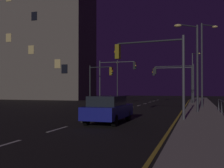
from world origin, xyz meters
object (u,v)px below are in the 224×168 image
object	(u,v)px
traffic_light_far_center	(175,75)
street_lamp_corner	(117,76)
street_lamp_far_end	(194,72)
street_lamp_mid_block	(194,59)
building_distant	(43,23)
car	(108,109)
traffic_light_far_right	(151,61)
traffic_light_near_right	(173,76)
traffic_light_mid_right	(115,73)
street_lamp_median	(204,58)
traffic_light_far_left	(100,77)

from	to	relation	value
traffic_light_far_center	street_lamp_corner	xyz separation A→B (m)	(-10.41, 8.67, 0.44)
street_lamp_far_end	street_lamp_mid_block	world-z (taller)	street_lamp_far_end
traffic_light_far_center	building_distant	world-z (taller)	building_distant
street_lamp_corner	traffic_light_far_center	bearing A→B (deg)	-39.79
car	traffic_light_far_right	bearing A→B (deg)	43.69
traffic_light_far_center	street_lamp_far_end	world-z (taller)	street_lamp_far_end
traffic_light_near_right	car	bearing A→B (deg)	-94.83
traffic_light_mid_right	street_lamp_mid_block	distance (m)	15.45
traffic_light_far_right	street_lamp_median	distance (m)	11.71
traffic_light_near_right	street_lamp_far_end	size ratio (longest dim) A/B	0.68
traffic_light_far_center	traffic_light_mid_right	bearing A→B (deg)	-156.93
traffic_light_near_right	street_lamp_mid_block	distance (m)	15.11
car	street_lamp_median	distance (m)	14.89
traffic_light_mid_right	traffic_light_far_left	size ratio (longest dim) A/B	1.18
traffic_light_near_right	street_lamp_far_end	bearing A→B (deg)	75.95
traffic_light_mid_right	traffic_light_near_right	size ratio (longest dim) A/B	1.08
street_lamp_far_end	building_distant	size ratio (longest dim) A/B	0.27
traffic_light_far_right	building_distant	distance (m)	39.90
building_distant	traffic_light_far_left	bearing A→B (deg)	-41.45
street_lamp_far_end	street_lamp_corner	bearing A→B (deg)	-174.31
street_lamp_mid_block	building_distant	distance (m)	37.78
traffic_light_far_center	traffic_light_far_left	bearing A→B (deg)	-143.58
street_lamp_far_end	building_distant	world-z (taller)	building_distant
traffic_light_mid_right	street_lamp_far_end	distance (m)	16.26
car	traffic_light_far_right	size ratio (longest dim) A/B	0.88
traffic_light_far_right	traffic_light_mid_right	world-z (taller)	traffic_light_mid_right
traffic_light_mid_right	traffic_light_far_center	bearing A→B (deg)	23.07
car	traffic_light_far_left	xyz separation A→B (m)	(-6.25, 16.29, 2.54)
traffic_light_far_right	traffic_light_near_right	bearing A→B (deg)	90.69
street_lamp_median	building_distant	distance (m)	35.08
street_lamp_corner	traffic_light_far_left	bearing A→B (deg)	-82.17
traffic_light_far_right	street_lamp_far_end	size ratio (longest dim) A/B	0.66
car	traffic_light_far_center	world-z (taller)	traffic_light_far_center
traffic_light_near_right	street_lamp_corner	size ratio (longest dim) A/B	0.76
traffic_light_mid_right	building_distant	size ratio (longest dim) A/B	0.20
traffic_light_mid_right	building_distant	world-z (taller)	building_distant
traffic_light_far_right	traffic_light_far_left	distance (m)	16.54
traffic_light_near_right	building_distant	distance (m)	28.54
traffic_light_mid_right	street_lamp_median	distance (m)	12.51
traffic_light_far_right	traffic_light_far_center	size ratio (longest dim) A/B	0.95
car	street_lamp_far_end	xyz separation A→B (m)	(4.41, 32.40, 3.93)
traffic_light_far_left	street_lamp_mid_block	size ratio (longest dim) A/B	0.70
traffic_light_near_right	building_distant	size ratio (longest dim) A/B	0.18
car	traffic_light_far_left	world-z (taller)	traffic_light_far_left
traffic_light_far_right	street_lamp_far_end	xyz separation A→B (m)	(2.28, 30.36, 1.01)
traffic_light_far_right	street_lamp_median	world-z (taller)	street_lamp_median
street_lamp_median	street_lamp_corner	size ratio (longest dim) A/B	1.19
street_lamp_median	street_lamp_mid_block	xyz separation A→B (m)	(-0.93, -5.67, -0.65)
street_lamp_mid_block	street_lamp_corner	bearing A→B (deg)	118.72
car	street_lamp_corner	world-z (taller)	street_lamp_corner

